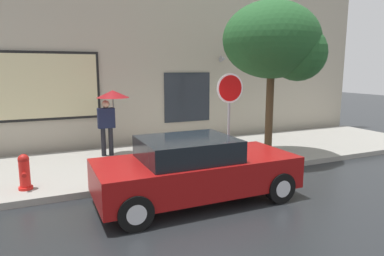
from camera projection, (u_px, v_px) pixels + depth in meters
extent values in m
plane|color=black|center=(190.00, 200.00, 7.24)|extent=(60.00, 60.00, 0.00)
cube|color=gray|center=(149.00, 162.00, 9.93)|extent=(20.00, 4.00, 0.15)
cube|color=#B2A893|center=(125.00, 46.00, 11.59)|extent=(20.00, 0.40, 7.00)
cube|color=black|center=(45.00, 86.00, 10.57)|extent=(3.27, 0.06, 2.13)
cube|color=beige|center=(45.00, 86.00, 10.54)|extent=(3.11, 0.03, 1.97)
cube|color=#262B33|center=(187.00, 97.00, 12.60)|extent=(1.80, 0.04, 1.80)
cone|color=#99999E|center=(223.00, 59.00, 12.81)|extent=(0.22, 0.24, 0.24)
cube|color=maroon|center=(197.00, 173.00, 7.13)|extent=(4.16, 1.74, 0.66)
cube|color=black|center=(187.00, 149.00, 6.95)|extent=(1.87, 1.53, 0.43)
cylinder|color=black|center=(239.00, 167.00, 8.51)|extent=(0.64, 0.22, 0.64)
cylinder|color=silver|center=(239.00, 167.00, 8.51)|extent=(0.35, 0.24, 0.35)
cylinder|color=black|center=(280.00, 187.00, 7.07)|extent=(0.64, 0.22, 0.64)
cylinder|color=silver|center=(280.00, 187.00, 7.07)|extent=(0.35, 0.24, 0.35)
cylinder|color=black|center=(115.00, 184.00, 7.28)|extent=(0.64, 0.22, 0.64)
cylinder|color=silver|center=(115.00, 184.00, 7.28)|extent=(0.35, 0.24, 0.35)
cylinder|color=black|center=(135.00, 212.00, 5.84)|extent=(0.64, 0.22, 0.64)
cylinder|color=silver|center=(135.00, 212.00, 5.84)|extent=(0.35, 0.24, 0.35)
cylinder|color=red|center=(25.00, 174.00, 7.40)|extent=(0.22, 0.22, 0.67)
sphere|color=#AD1814|center=(23.00, 159.00, 7.34)|extent=(0.23, 0.23, 0.23)
cylinder|color=#AD1814|center=(24.00, 175.00, 7.25)|extent=(0.09, 0.12, 0.09)
cylinder|color=#AD1814|center=(25.00, 171.00, 7.54)|extent=(0.09, 0.12, 0.09)
cylinder|color=red|center=(26.00, 188.00, 7.45)|extent=(0.30, 0.30, 0.06)
cylinder|color=black|center=(103.00, 142.00, 10.24)|extent=(0.14, 0.14, 0.84)
cylinder|color=black|center=(111.00, 141.00, 10.33)|extent=(0.14, 0.14, 0.84)
cube|color=#191E38|center=(106.00, 118.00, 10.16)|extent=(0.49, 0.22, 0.60)
sphere|color=tan|center=(106.00, 104.00, 10.09)|extent=(0.23, 0.23, 0.23)
cylinder|color=#4C4C51|center=(113.00, 109.00, 10.21)|extent=(0.02, 0.02, 0.90)
cone|color=maroon|center=(113.00, 94.00, 10.13)|extent=(0.97, 0.97, 0.22)
cylinder|color=#4C3823|center=(269.00, 113.00, 10.09)|extent=(0.22, 0.22, 2.60)
ellipsoid|color=#235628|center=(272.00, 40.00, 9.73)|extent=(2.91, 2.48, 2.18)
sphere|color=#235628|center=(298.00, 53.00, 9.73)|extent=(1.60, 1.60, 1.60)
cylinder|color=gray|center=(229.00, 122.00, 8.91)|extent=(0.07, 0.07, 2.45)
cylinder|color=white|center=(230.00, 88.00, 8.72)|extent=(0.76, 0.02, 0.76)
cylinder|color=red|center=(230.00, 88.00, 8.71)|extent=(0.66, 0.02, 0.66)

